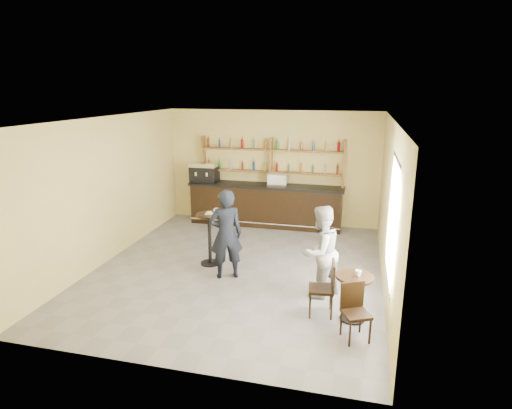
% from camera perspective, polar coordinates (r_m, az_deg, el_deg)
% --- Properties ---
extents(floor, '(7.00, 7.00, 0.00)m').
position_cam_1_polar(floor, '(9.37, -2.39, -8.58)').
color(floor, slate).
rests_on(floor, ground).
extents(ceiling, '(7.00, 7.00, 0.00)m').
position_cam_1_polar(ceiling, '(8.58, -2.63, 11.33)').
color(ceiling, white).
rests_on(ceiling, wall_back).
extents(wall_back, '(7.00, 0.00, 7.00)m').
position_cam_1_polar(wall_back, '(12.16, 2.14, 4.93)').
color(wall_back, '#ECDA86').
rests_on(wall_back, floor).
extents(wall_front, '(7.00, 0.00, 7.00)m').
position_cam_1_polar(wall_front, '(5.74, -12.43, -7.58)').
color(wall_front, '#ECDA86').
rests_on(wall_front, floor).
extents(wall_left, '(0.00, 7.00, 7.00)m').
position_cam_1_polar(wall_left, '(10.09, -19.10, 1.90)').
color(wall_left, '#ECDA86').
rests_on(wall_left, floor).
extents(wall_right, '(0.00, 7.00, 7.00)m').
position_cam_1_polar(wall_right, '(8.52, 17.25, -0.31)').
color(wall_right, '#ECDA86').
rests_on(wall_right, floor).
extents(window_pane, '(0.00, 2.00, 2.00)m').
position_cam_1_polar(window_pane, '(7.34, 17.72, -2.02)').
color(window_pane, white).
rests_on(window_pane, wall_right).
extents(window_frame, '(0.04, 1.70, 2.10)m').
position_cam_1_polar(window_frame, '(7.34, 17.67, -2.01)').
color(window_frame, black).
rests_on(window_frame, wall_right).
extents(shelf_unit, '(4.00, 0.26, 1.40)m').
position_cam_1_polar(shelf_unit, '(12.00, 2.02, 5.81)').
color(shelf_unit, brown).
rests_on(shelf_unit, wall_back).
extents(liquor_bottles, '(3.68, 0.10, 1.00)m').
position_cam_1_polar(liquor_bottles, '(11.97, 2.03, 6.61)').
color(liquor_bottles, '#8C5919').
rests_on(liquor_bottles, shelf_unit).
extents(bar_counter, '(4.35, 0.85, 1.18)m').
position_cam_1_polar(bar_counter, '(12.08, 1.28, -0.07)').
color(bar_counter, black).
rests_on(bar_counter, floor).
extents(espresso_machine, '(0.78, 0.51, 0.55)m').
position_cam_1_polar(espresso_machine, '(12.38, -6.89, 4.31)').
color(espresso_machine, black).
rests_on(espresso_machine, bar_counter).
extents(pastry_case, '(0.57, 0.47, 0.32)m').
position_cam_1_polar(pastry_case, '(11.83, 2.96, 3.32)').
color(pastry_case, silver).
rests_on(pastry_case, bar_counter).
extents(pedestal_table, '(0.74, 0.74, 1.16)m').
position_cam_1_polar(pedestal_table, '(9.47, -6.20, -4.61)').
color(pedestal_table, black).
rests_on(pedestal_table, floor).
extents(napkin, '(0.18, 0.18, 0.00)m').
position_cam_1_polar(napkin, '(9.28, -6.30, -1.23)').
color(napkin, white).
rests_on(napkin, pedestal_table).
extents(donut, '(0.16, 0.16, 0.05)m').
position_cam_1_polar(donut, '(9.26, -6.27, -1.10)').
color(donut, '#DCA750').
rests_on(donut, napkin).
extents(cup_pedestal, '(0.16, 0.16, 0.10)m').
position_cam_1_polar(cup_pedestal, '(9.31, -5.29, -0.83)').
color(cup_pedestal, white).
rests_on(cup_pedestal, pedestal_table).
extents(man_main, '(0.80, 0.69, 1.86)m').
position_cam_1_polar(man_main, '(8.69, -4.02, -3.98)').
color(man_main, black).
rests_on(man_main, floor).
extents(cafe_table, '(0.84, 0.84, 0.80)m').
position_cam_1_polar(cafe_table, '(7.50, 12.89, -12.01)').
color(cafe_table, black).
rests_on(cafe_table, floor).
extents(cup_cafe, '(0.13, 0.13, 0.10)m').
position_cam_1_polar(cup_cafe, '(7.30, 13.50, -8.88)').
color(cup_cafe, white).
rests_on(cup_cafe, cafe_table).
extents(chair_west, '(0.47, 0.47, 0.97)m').
position_cam_1_polar(chair_west, '(7.52, 8.68, -10.97)').
color(chair_west, black).
rests_on(chair_west, floor).
extents(chair_south, '(0.52, 0.52, 0.90)m').
position_cam_1_polar(chair_south, '(6.95, 13.21, -13.95)').
color(chair_south, black).
rests_on(chair_south, floor).
extents(patron_second, '(1.05, 1.08, 1.75)m').
position_cam_1_polar(patron_second, '(8.01, 8.56, -6.24)').
color(patron_second, gray).
rests_on(patron_second, floor).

